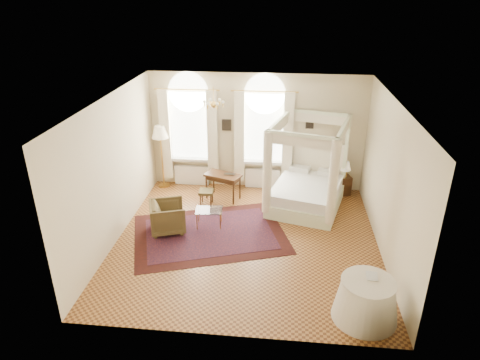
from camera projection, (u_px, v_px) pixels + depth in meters
The scene contains 18 objects.
ground at pixel (247, 240), 9.95m from camera, with size 6.00×6.00×0.00m, color #9D632D.
room_walls at pixel (247, 161), 9.13m from camera, with size 6.00×6.00×6.00m.
window_left at pixel (190, 137), 12.12m from camera, with size 1.62×0.27×3.29m.
window_right at pixel (263, 140), 11.92m from camera, with size 1.62×0.27×3.29m.
chandelier at pixel (214, 104), 9.92m from camera, with size 0.51×0.45×0.50m.
wall_pictures at pixel (260, 125), 11.85m from camera, with size 2.54×0.03×0.39m.
canopy_bed at pixel (307, 188), 11.25m from camera, with size 2.25×2.54×2.35m.
nightstand at pixel (343, 185), 12.05m from camera, with size 0.38×0.35×0.55m, color #3A230F.
nightstand_lamp at pixel (345, 167), 11.79m from camera, with size 0.31×0.31×0.46m.
writing_desk at pixel (223, 178), 11.68m from camera, with size 1.07×0.82×0.72m.
laptop at pixel (230, 173), 11.66m from camera, with size 0.31×0.20×0.02m, color black.
stool at pixel (206, 193), 11.42m from camera, with size 0.38×0.38×0.43m.
armchair at pixel (168, 217), 10.20m from camera, with size 0.80×0.82×0.75m, color #4C3D20.
coffee_table at pixel (209, 211), 10.39m from camera, with size 0.69×0.51×0.45m.
floor_lamp at pixel (160, 135), 12.00m from camera, with size 0.48×0.48×1.85m.
oriental_rug at pixel (210, 234), 10.20m from camera, with size 4.13×3.50×0.01m.
side_table at pixel (366, 300), 7.49m from camera, with size 1.15×1.15×0.79m.
book at pixel (366, 276), 7.45m from camera, with size 0.19×0.26×0.02m, color black.
Camera 1 is at (0.73, -8.44, 5.41)m, focal length 32.00 mm.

